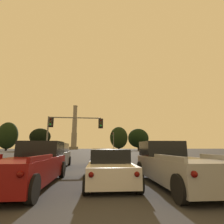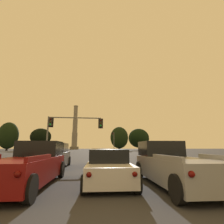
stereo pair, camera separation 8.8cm
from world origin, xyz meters
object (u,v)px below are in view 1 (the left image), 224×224
(traffic_light_far_right, at_px, (113,139))
(suv_left_lane_front, at_px, (54,156))
(pickup_truck_right_lane_second, at_px, (174,165))
(sedan_center_lane_front, at_px, (102,158))
(sedan_center_lane_second, at_px, (109,167))
(smokestack, at_px, (74,132))
(pickup_truck_left_lane_second, at_px, (30,165))
(traffic_light_overhead_left, at_px, (68,126))

(traffic_light_far_right, bearing_deg, suv_left_lane_front, -103.74)
(pickup_truck_right_lane_second, bearing_deg, sedan_center_lane_front, 108.98)
(suv_left_lane_front, relative_size, sedan_center_lane_second, 1.03)
(smokestack, bearing_deg, traffic_light_far_right, -78.57)
(pickup_truck_right_lane_second, height_order, smokestack, smokestack)
(suv_left_lane_front, height_order, smokestack, smokestack)
(sedan_center_lane_second, bearing_deg, suv_left_lane_front, 122.13)
(traffic_light_far_right, bearing_deg, sedan_center_lane_front, -98.42)
(sedan_center_lane_front, distance_m, smokestack, 148.13)
(pickup_truck_right_lane_second, bearing_deg, pickup_truck_left_lane_second, 176.79)
(sedan_center_lane_second, relative_size, traffic_light_far_right, 0.78)
(smokestack, bearing_deg, pickup_truck_right_lane_second, -82.80)
(sedan_center_lane_front, xyz_separation_m, sedan_center_lane_second, (-0.11, -7.55, 0.00))
(suv_left_lane_front, height_order, sedan_center_lane_second, suv_left_lane_front)
(traffic_light_far_right, height_order, smokestack, smokestack)
(suv_left_lane_front, distance_m, pickup_truck_left_lane_second, 6.54)
(pickup_truck_right_lane_second, bearing_deg, smokestack, 98.99)
(traffic_light_overhead_left, distance_m, smokestack, 141.53)
(suv_left_lane_front, bearing_deg, sedan_center_lane_second, -60.22)
(pickup_truck_left_lane_second, xyz_separation_m, traffic_light_far_right, (8.76, 43.82, 3.17))
(pickup_truck_left_lane_second, relative_size, sedan_center_lane_second, 1.16)
(suv_left_lane_front, relative_size, pickup_truck_left_lane_second, 0.89)
(suv_left_lane_front, xyz_separation_m, pickup_truck_right_lane_second, (6.34, -7.05, -0.09))
(sedan_center_lane_front, distance_m, pickup_truck_right_lane_second, 8.67)
(traffic_light_overhead_left, bearing_deg, suv_left_lane_front, -89.40)
(sedan_center_lane_front, height_order, traffic_light_overhead_left, traffic_light_overhead_left)
(suv_left_lane_front, height_order, pickup_truck_left_lane_second, suv_left_lane_front)
(sedan_center_lane_second, height_order, smokestack, smokestack)
(suv_left_lane_front, distance_m, traffic_light_overhead_left, 7.84)
(sedan_center_lane_front, relative_size, traffic_light_far_right, 0.78)
(smokestack, bearing_deg, traffic_light_overhead_left, -84.66)
(pickup_truck_right_lane_second, distance_m, traffic_light_far_right, 44.55)
(sedan_center_lane_front, relative_size, smokestack, 0.12)
(traffic_light_overhead_left, bearing_deg, sedan_center_lane_second, -74.50)
(traffic_light_far_right, bearing_deg, pickup_truck_right_lane_second, -93.58)
(pickup_truck_left_lane_second, height_order, traffic_light_overhead_left, traffic_light_overhead_left)
(suv_left_lane_front, bearing_deg, pickup_truck_left_lane_second, -87.25)
(pickup_truck_left_lane_second, relative_size, sedan_center_lane_front, 1.17)
(suv_left_lane_front, bearing_deg, traffic_light_overhead_left, 90.26)
(sedan_center_lane_second, xyz_separation_m, smokestack, (-16.87, 153.93, 15.11))
(pickup_truck_left_lane_second, bearing_deg, smokestack, 96.21)
(sedan_center_lane_second, bearing_deg, traffic_light_overhead_left, 107.50)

